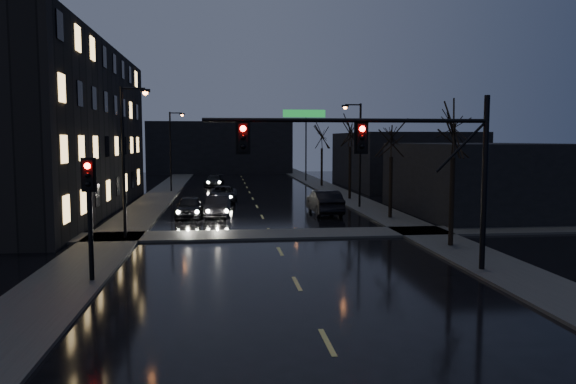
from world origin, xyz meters
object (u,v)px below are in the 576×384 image
object	(u,v)px
oncoming_car_a	(189,207)
oncoming_car_c	(223,194)
oncoming_car_d	(214,181)
oncoming_car_b	(218,206)
lead_car	(325,202)

from	to	relation	value
oncoming_car_a	oncoming_car_c	world-z (taller)	oncoming_car_a
oncoming_car_d	oncoming_car_b	bearing A→B (deg)	-81.02
oncoming_car_d	lead_car	bearing A→B (deg)	-64.04
oncoming_car_c	lead_car	distance (m)	11.14
oncoming_car_a	oncoming_car_d	world-z (taller)	oncoming_car_a
oncoming_car_a	oncoming_car_c	bearing A→B (deg)	77.61
oncoming_car_b	lead_car	distance (m)	7.54
oncoming_car_a	oncoming_car_b	bearing A→B (deg)	9.06
oncoming_car_a	oncoming_car_b	world-z (taller)	oncoming_car_a
oncoming_car_c	oncoming_car_d	world-z (taller)	oncoming_car_c
oncoming_car_a	lead_car	xyz separation A→B (m)	(9.43, 0.54, 0.12)
oncoming_car_a	oncoming_car_d	size ratio (longest dim) A/B	0.94
oncoming_car_c	oncoming_car_d	bearing A→B (deg)	97.23
oncoming_car_b	oncoming_car_c	world-z (taller)	oncoming_car_b
oncoming_car_d	lead_car	size ratio (longest dim) A/B	0.89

